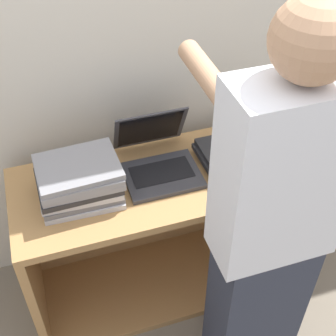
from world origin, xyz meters
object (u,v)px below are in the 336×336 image
object	(u,v)px
laptop_stack_right	(238,154)
person	(269,237)
laptop_open	(158,160)
laptop_stack_left	(79,181)

from	to	relation	value
laptop_stack_right	person	world-z (taller)	person
laptop_open	laptop_stack_left	xyz separation A→B (m)	(-0.35, -0.06, 0.03)
laptop_stack_right	person	size ratio (longest dim) A/B	0.20
laptop_open	person	xyz separation A→B (m)	(0.22, -0.58, 0.07)
laptop_open	person	size ratio (longest dim) A/B	0.21
laptop_stack_right	laptop_stack_left	bearing A→B (deg)	-179.54
person	laptop_stack_right	bearing A→B (deg)	76.23
person	laptop_open	bearing A→B (deg)	110.97
laptop_open	laptop_stack_right	world-z (taller)	laptop_open
laptop_stack_left	laptop_open	bearing A→B (deg)	10.37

